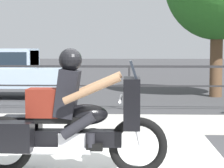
% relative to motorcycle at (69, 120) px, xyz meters
% --- Properties ---
extents(ground_plane, '(120.00, 120.00, 0.00)m').
position_rel_motorcycle_xyz_m(ground_plane, '(0.74, 0.41, -0.70)').
color(ground_plane, '#38383A').
extents(sidewalk_band, '(44.00, 2.40, 0.01)m').
position_rel_motorcycle_xyz_m(sidewalk_band, '(0.74, 3.81, -0.69)').
color(sidewalk_band, '#A8A59E').
rests_on(sidewalk_band, ground).
extents(fence_railing, '(36.00, 0.05, 1.16)m').
position_rel_motorcycle_xyz_m(fence_railing, '(0.74, 5.68, 0.22)').
color(fence_railing, '#232326').
rests_on(fence_railing, ground).
extents(motorcycle, '(2.44, 0.76, 1.60)m').
position_rel_motorcycle_xyz_m(motorcycle, '(0.00, 0.00, 0.00)').
color(motorcycle, black).
rests_on(motorcycle, ground).
extents(parked_car, '(4.03, 1.66, 1.58)m').
position_rel_motorcycle_xyz_m(parked_car, '(-3.18, 8.39, 0.22)').
color(parked_car, '#9EB2C6').
rests_on(parked_car, ground).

